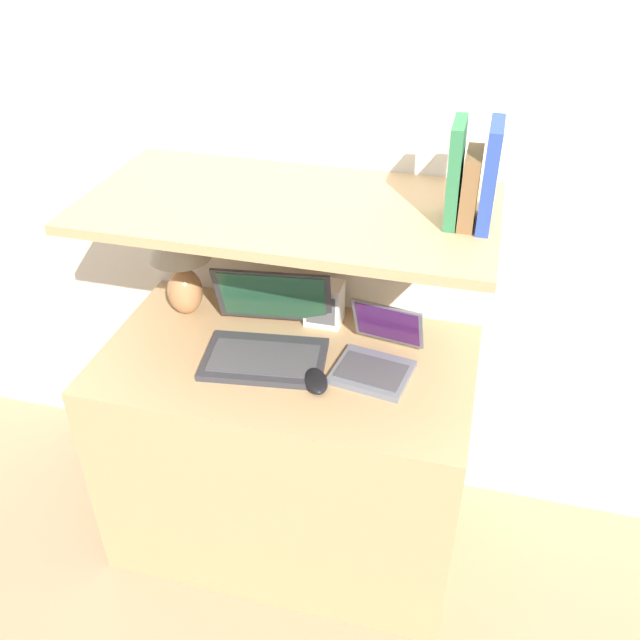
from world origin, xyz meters
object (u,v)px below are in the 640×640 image
object	(u,v)px
book_brown	(470,188)
book_green	(455,173)
table_lamp	(180,251)
laptop_small	(377,356)
laptop_large	(268,337)
book_blue	(490,176)
computer_mouse	(316,381)
router_box	(324,303)

from	to	relation	value
book_brown	book_green	bearing A→B (deg)	180.00
table_lamp	laptop_small	world-z (taller)	table_lamp
laptop_small	book_green	xyz separation A→B (m)	(0.16, 0.05, 0.55)
laptop_small	book_green	distance (m)	0.57
laptop_large	book_brown	distance (m)	0.73
book_blue	book_brown	bearing A→B (deg)	180.00
book_green	laptop_small	bearing A→B (deg)	-162.92
computer_mouse	book_green	bearing A→B (deg)	29.70
router_box	book_brown	distance (m)	0.64
laptop_small	book_brown	distance (m)	0.55
table_lamp	laptop_small	xyz separation A→B (m)	(0.65, -0.13, -0.18)
table_lamp	router_box	bearing A→B (deg)	6.85
laptop_large	router_box	xyz separation A→B (m)	(0.12, 0.19, 0.02)
router_box	book_green	world-z (taller)	book_green
laptop_large	router_box	world-z (taller)	laptop_large
table_lamp	laptop_large	size ratio (longest dim) A/B	0.88
table_lamp	computer_mouse	size ratio (longest dim) A/B	2.68
router_box	book_brown	world-z (taller)	book_brown
computer_mouse	book_blue	world-z (taller)	book_blue
book_blue	book_green	bearing A→B (deg)	180.00
book_brown	book_blue	bearing A→B (deg)	0.00
laptop_large	computer_mouse	size ratio (longest dim) A/B	3.03
book_brown	router_box	bearing A→B (deg)	160.81
laptop_small	router_box	world-z (taller)	laptop_small
computer_mouse	book_blue	bearing A→B (deg)	24.20
laptop_large	laptop_small	world-z (taller)	laptop_large
computer_mouse	book_brown	size ratio (longest dim) A/B	0.71
router_box	table_lamp	bearing A→B (deg)	-173.15
router_box	book_brown	bearing A→B (deg)	-19.19
computer_mouse	laptop_small	bearing A→B (deg)	40.21
laptop_small	computer_mouse	world-z (taller)	laptop_small
table_lamp	laptop_large	bearing A→B (deg)	-23.28
table_lamp	laptop_large	distance (m)	0.39
table_lamp	laptop_large	xyz separation A→B (m)	(0.32, -0.14, -0.17)
laptop_large	book_brown	bearing A→B (deg)	5.68
computer_mouse	book_brown	bearing A→B (deg)	26.78
laptop_large	laptop_small	xyz separation A→B (m)	(0.33, 0.00, -0.01)
table_lamp	book_blue	bearing A→B (deg)	-5.54
router_box	book_blue	size ratio (longest dim) A/B	0.55
laptop_large	book_green	bearing A→B (deg)	6.14
computer_mouse	router_box	distance (m)	0.32
laptop_large	computer_mouse	distance (m)	0.22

